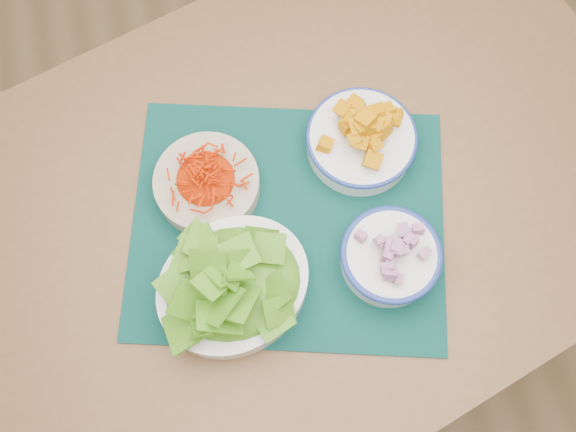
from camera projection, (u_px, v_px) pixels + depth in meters
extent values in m
plane|color=#9C7A4B|center=(395.00, 226.00, 1.84)|extent=(4.00, 4.00, 0.00)
cube|color=brown|center=(289.00, 203.00, 1.08)|extent=(1.47, 1.19, 0.04)
cylinder|color=brown|center=(414.00, 30.00, 1.63)|extent=(0.06, 0.06, 0.71)
cube|color=black|center=(288.00, 222.00, 1.05)|extent=(0.60, 0.54, 0.00)
cylinder|color=#BEAE8D|center=(207.00, 184.00, 1.05)|extent=(0.21, 0.21, 0.04)
ellipsoid|color=red|center=(205.00, 177.00, 1.02)|extent=(0.15, 0.15, 0.03)
cylinder|color=white|center=(361.00, 142.00, 1.07)|extent=(0.23, 0.23, 0.04)
torus|color=navy|center=(362.00, 137.00, 1.05)|extent=(0.18, 0.18, 0.01)
ellipsoid|color=#D98800|center=(364.00, 130.00, 1.02)|extent=(0.16, 0.16, 0.05)
ellipsoid|color=#2E730D|center=(231.00, 278.00, 0.93)|extent=(0.21, 0.18, 0.07)
cylinder|color=white|center=(390.00, 258.00, 1.00)|extent=(0.19, 0.19, 0.05)
torus|color=navy|center=(392.00, 254.00, 0.98)|extent=(0.16, 0.16, 0.01)
ellipsoid|color=#760D4B|center=(393.00, 251.00, 0.96)|extent=(0.13, 0.13, 0.03)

